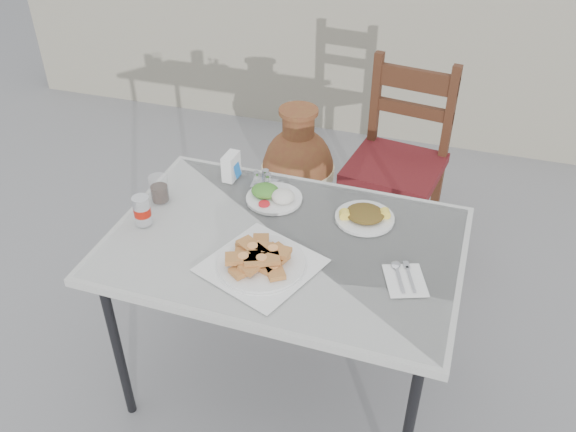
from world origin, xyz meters
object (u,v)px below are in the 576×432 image
(napkin_holder, at_px, (231,166))
(chair, at_px, (398,161))
(soda_can, at_px, (142,210))
(cola_glass, at_px, (159,190))
(salad_chopped_plate, at_px, (365,215))
(terracotta_urn, at_px, (298,171))
(cafe_table, at_px, (284,252))
(condiment_caddy, at_px, (264,181))
(salad_rice_plate, at_px, (273,195))
(pide_plate, at_px, (261,258))

(napkin_holder, bearing_deg, chair, 55.36)
(soda_can, distance_m, cola_glass, 0.16)
(salad_chopped_plate, bearing_deg, soda_can, -161.09)
(chair, relative_size, terracotta_urn, 1.44)
(cafe_table, height_order, salad_chopped_plate, salad_chopped_plate)
(soda_can, distance_m, condiment_caddy, 0.53)
(salad_rice_plate, bearing_deg, chair, 65.98)
(cafe_table, relative_size, napkin_holder, 11.55)
(terracotta_urn, bearing_deg, salad_rice_plate, -79.55)
(salad_chopped_plate, relative_size, condiment_caddy, 2.08)
(soda_can, bearing_deg, terracotta_urn, 78.54)
(condiment_caddy, bearing_deg, napkin_holder, 172.77)
(napkin_holder, bearing_deg, cola_glass, -127.79)
(soda_can, relative_size, chair, 0.11)
(soda_can, height_order, terracotta_urn, soda_can)
(salad_chopped_plate, xyz_separation_m, chair, (0.01, 0.91, -0.27))
(salad_chopped_plate, xyz_separation_m, terracotta_urn, (-0.56, 0.97, -0.48))
(salad_rice_plate, relative_size, condiment_caddy, 2.07)
(salad_rice_plate, xyz_separation_m, salad_chopped_plate, (0.38, -0.02, -0.00))
(condiment_caddy, bearing_deg, cafe_table, -59.11)
(pide_plate, height_order, cola_glass, cola_glass)
(terracotta_urn, bearing_deg, napkin_holder, -93.33)
(salad_rice_plate, bearing_deg, napkin_holder, 155.21)
(cafe_table, bearing_deg, salad_rice_plate, 117.11)
(cafe_table, relative_size, chair, 1.25)
(napkin_holder, relative_size, terracotta_urn, 0.16)
(cafe_table, xyz_separation_m, pide_plate, (-0.03, -0.16, 0.09))
(soda_can, bearing_deg, pide_plate, -11.26)
(napkin_holder, relative_size, chair, 0.11)
(pide_plate, relative_size, napkin_holder, 4.01)
(cafe_table, bearing_deg, condiment_caddy, 120.89)
(salad_rice_plate, relative_size, cola_glass, 2.10)
(napkin_holder, height_order, condiment_caddy, napkin_holder)
(condiment_caddy, bearing_deg, pide_plate, -71.77)
(condiment_caddy, bearing_deg, terracotta_urn, 96.85)
(pide_plate, bearing_deg, salad_rice_plate, 102.52)
(cola_glass, bearing_deg, napkin_holder, 48.51)
(chair, bearing_deg, cola_glass, -120.48)
(salad_rice_plate, height_order, cola_glass, cola_glass)
(salad_rice_plate, distance_m, salad_chopped_plate, 0.38)
(cola_glass, height_order, napkin_holder, napkin_holder)
(cola_glass, bearing_deg, cafe_table, -10.22)
(terracotta_urn, bearing_deg, chair, -6.29)
(pide_plate, xyz_separation_m, soda_can, (-0.52, 0.10, 0.03))
(chair, bearing_deg, salad_rice_plate, -105.38)
(cafe_table, xyz_separation_m, napkin_holder, (-0.35, 0.34, 0.11))
(napkin_holder, distance_m, condiment_caddy, 0.16)
(cola_glass, bearing_deg, terracotta_urn, 76.34)
(terracotta_urn, bearing_deg, cola_glass, -103.66)
(cafe_table, relative_size, cola_glass, 12.07)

